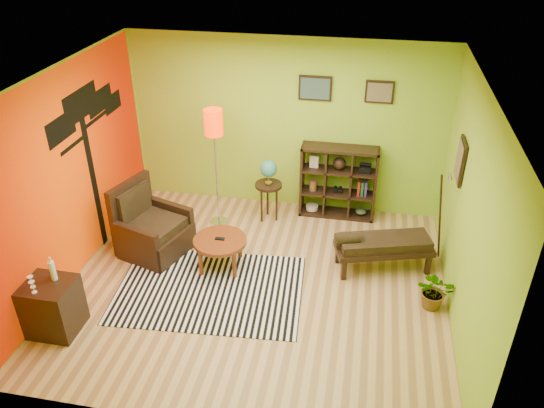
% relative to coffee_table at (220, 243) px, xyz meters
% --- Properties ---
extents(ground, '(5.00, 5.00, 0.00)m').
position_rel_coffee_table_xyz_m(ground, '(0.58, -0.32, -0.39)').
color(ground, tan).
rests_on(ground, ground).
extents(room_shell, '(5.04, 4.54, 2.82)m').
position_rel_coffee_table_xyz_m(room_shell, '(0.49, -0.31, 1.41)').
color(room_shell, '#96C82D').
rests_on(room_shell, ground).
extents(zebra_rug, '(2.56, 1.85, 0.01)m').
position_rel_coffee_table_xyz_m(zebra_rug, '(-0.01, -0.53, -0.39)').
color(zebra_rug, white).
rests_on(zebra_rug, ground).
extents(coffee_table, '(0.74, 0.74, 0.47)m').
position_rel_coffee_table_xyz_m(coffee_table, '(0.00, 0.00, 0.00)').
color(coffee_table, maroon).
rests_on(coffee_table, ground).
extents(armchair, '(1.09, 1.08, 1.06)m').
position_rel_coffee_table_xyz_m(armchair, '(-1.10, 0.21, -0.07)').
color(armchair, black).
rests_on(armchair, ground).
extents(side_cabinet, '(0.58, 0.52, 1.00)m').
position_rel_coffee_table_xyz_m(side_cabinet, '(-1.62, -1.58, -0.05)').
color(side_cabinet, black).
rests_on(side_cabinet, ground).
extents(floor_lamp, '(0.29, 0.29, 1.91)m').
position_rel_coffee_table_xyz_m(floor_lamp, '(-0.34, 1.10, 1.15)').
color(floor_lamp, silver).
rests_on(floor_lamp, ground).
extents(globe_table, '(0.43, 0.43, 1.04)m').
position_rel_coffee_table_xyz_m(globe_table, '(0.42, 1.37, 0.39)').
color(globe_table, black).
rests_on(globe_table, ground).
extents(cube_shelf, '(1.20, 0.35, 1.20)m').
position_rel_coffee_table_xyz_m(cube_shelf, '(1.50, 1.71, 0.21)').
color(cube_shelf, black).
rests_on(cube_shelf, ground).
extents(bench, '(1.42, 0.84, 0.62)m').
position_rel_coffee_table_xyz_m(bench, '(2.20, 0.37, 0.00)').
color(bench, black).
rests_on(bench, ground).
extents(potted_plant, '(0.48, 0.53, 0.40)m').
position_rel_coffee_table_xyz_m(potted_plant, '(2.88, -0.33, -0.19)').
color(potted_plant, '#26661E').
rests_on(potted_plant, ground).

